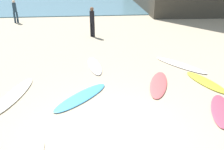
{
  "coord_description": "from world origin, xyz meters",
  "views": [
    {
      "loc": [
        -0.37,
        -4.92,
        3.76
      ],
      "look_at": [
        0.47,
        2.88,
        0.3
      ],
      "focal_mm": 38.41,
      "sensor_mm": 36.0,
      "label": 1
    }
  ],
  "objects_px": {
    "surfboard_5": "(95,66)",
    "beachgoer_mid": "(15,10)",
    "surfboard_0": "(221,110)",
    "surfboard_2": "(81,97)",
    "surfboard_6": "(205,82)",
    "surfboard_8": "(159,84)",
    "surfboard_7": "(14,95)",
    "beachgoer_near": "(92,20)",
    "surfboard_4": "(180,65)"
  },
  "relations": [
    {
      "from": "surfboard_4",
      "to": "surfboard_7",
      "type": "height_order",
      "value": "surfboard_4"
    },
    {
      "from": "surfboard_8",
      "to": "surfboard_2",
      "type": "bearing_deg",
      "value": 33.8
    },
    {
      "from": "surfboard_7",
      "to": "surfboard_8",
      "type": "height_order",
      "value": "surfboard_7"
    },
    {
      "from": "beachgoer_near",
      "to": "beachgoer_mid",
      "type": "relative_size",
      "value": 1.04
    },
    {
      "from": "surfboard_2",
      "to": "surfboard_4",
      "type": "distance_m",
      "value": 4.78
    },
    {
      "from": "surfboard_4",
      "to": "surfboard_5",
      "type": "xyz_separation_m",
      "value": [
        -3.63,
        0.3,
        0.0
      ]
    },
    {
      "from": "surfboard_4",
      "to": "beachgoer_mid",
      "type": "relative_size",
      "value": 1.49
    },
    {
      "from": "surfboard_5",
      "to": "surfboard_7",
      "type": "bearing_deg",
      "value": -146.14
    },
    {
      "from": "surfboard_5",
      "to": "surfboard_7",
      "type": "height_order",
      "value": "surfboard_5"
    },
    {
      "from": "surfboard_8",
      "to": "beachgoer_mid",
      "type": "relative_size",
      "value": 1.31
    },
    {
      "from": "surfboard_4",
      "to": "surfboard_8",
      "type": "distance_m",
      "value": 2.24
    },
    {
      "from": "surfboard_8",
      "to": "beachgoer_near",
      "type": "xyz_separation_m",
      "value": [
        -2.1,
        6.94,
        0.96
      ]
    },
    {
      "from": "surfboard_0",
      "to": "surfboard_8",
      "type": "height_order",
      "value": "surfboard_0"
    },
    {
      "from": "surfboard_7",
      "to": "surfboard_4",
      "type": "bearing_deg",
      "value": -150.16
    },
    {
      "from": "surfboard_7",
      "to": "surfboard_8",
      "type": "distance_m",
      "value": 4.9
    },
    {
      "from": "surfboard_7",
      "to": "surfboard_6",
      "type": "bearing_deg",
      "value": -165.41
    },
    {
      "from": "surfboard_0",
      "to": "surfboard_5",
      "type": "height_order",
      "value": "surfboard_5"
    },
    {
      "from": "surfboard_0",
      "to": "surfboard_5",
      "type": "distance_m",
      "value": 5.23
    },
    {
      "from": "surfboard_0",
      "to": "surfboard_7",
      "type": "relative_size",
      "value": 0.75
    },
    {
      "from": "surfboard_6",
      "to": "beachgoer_mid",
      "type": "distance_m",
      "value": 15.12
    },
    {
      "from": "surfboard_2",
      "to": "surfboard_6",
      "type": "height_order",
      "value": "surfboard_6"
    },
    {
      "from": "surfboard_5",
      "to": "beachgoer_near",
      "type": "height_order",
      "value": "beachgoer_near"
    },
    {
      "from": "surfboard_8",
      "to": "beachgoer_near",
      "type": "relative_size",
      "value": 1.27
    },
    {
      "from": "surfboard_0",
      "to": "surfboard_2",
      "type": "relative_size",
      "value": 0.82
    },
    {
      "from": "surfboard_2",
      "to": "surfboard_8",
      "type": "distance_m",
      "value": 2.8
    },
    {
      "from": "surfboard_2",
      "to": "surfboard_7",
      "type": "xyz_separation_m",
      "value": [
        -2.17,
        0.36,
        0.0
      ]
    },
    {
      "from": "surfboard_0",
      "to": "surfboard_8",
      "type": "relative_size",
      "value": 0.85
    },
    {
      "from": "beachgoer_mid",
      "to": "beachgoer_near",
      "type": "bearing_deg",
      "value": 140.21
    },
    {
      "from": "surfboard_5",
      "to": "surfboard_8",
      "type": "relative_size",
      "value": 0.92
    },
    {
      "from": "surfboard_0",
      "to": "surfboard_6",
      "type": "xyz_separation_m",
      "value": [
        0.44,
        1.85,
        0.0
      ]
    },
    {
      "from": "surfboard_4",
      "to": "beachgoer_near",
      "type": "bearing_deg",
      "value": 90.77
    },
    {
      "from": "surfboard_4",
      "to": "surfboard_7",
      "type": "distance_m",
      "value": 6.64
    },
    {
      "from": "surfboard_0",
      "to": "surfboard_4",
      "type": "height_order",
      "value": "surfboard_4"
    },
    {
      "from": "surfboard_2",
      "to": "surfboard_4",
      "type": "relative_size",
      "value": 0.91
    },
    {
      "from": "surfboard_5",
      "to": "surfboard_7",
      "type": "xyz_separation_m",
      "value": [
        -2.7,
        -2.3,
        -0.0
      ]
    },
    {
      "from": "surfboard_2",
      "to": "beachgoer_near",
      "type": "bearing_deg",
      "value": 127.24
    },
    {
      "from": "surfboard_0",
      "to": "surfboard_7",
      "type": "distance_m",
      "value": 6.4
    },
    {
      "from": "surfboard_4",
      "to": "surfboard_6",
      "type": "relative_size",
      "value": 1.29
    },
    {
      "from": "surfboard_5",
      "to": "beachgoer_near",
      "type": "bearing_deg",
      "value": 82.35
    },
    {
      "from": "surfboard_0",
      "to": "surfboard_6",
      "type": "bearing_deg",
      "value": 101.77
    },
    {
      "from": "surfboard_2",
      "to": "surfboard_8",
      "type": "height_order",
      "value": "surfboard_8"
    },
    {
      "from": "surfboard_0",
      "to": "beachgoer_near",
      "type": "xyz_separation_m",
      "value": [
        -3.4,
        8.81,
        0.95
      ]
    },
    {
      "from": "surfboard_6",
      "to": "surfboard_0",
      "type": "bearing_deg",
      "value": -119.35
    },
    {
      "from": "surfboard_7",
      "to": "beachgoer_near",
      "type": "xyz_separation_m",
      "value": [
        2.79,
        7.22,
        0.95
      ]
    },
    {
      "from": "surfboard_2",
      "to": "surfboard_4",
      "type": "bearing_deg",
      "value": 71.52
    },
    {
      "from": "surfboard_5",
      "to": "beachgoer_mid",
      "type": "bearing_deg",
      "value": 113.33
    },
    {
      "from": "surfboard_4",
      "to": "surfboard_5",
      "type": "relative_size",
      "value": 1.23
    },
    {
      "from": "surfboard_0",
      "to": "surfboard_2",
      "type": "bearing_deg",
      "value": -171.96
    },
    {
      "from": "surfboard_8",
      "to": "surfboard_4",
      "type": "bearing_deg",
      "value": -109.43
    },
    {
      "from": "beachgoer_near",
      "to": "beachgoer_mid",
      "type": "bearing_deg",
      "value": -172.94
    }
  ]
}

